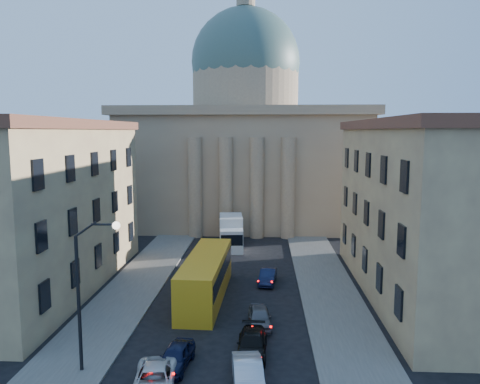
# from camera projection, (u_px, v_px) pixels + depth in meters

# --- Properties ---
(sidewalk_left) EXTENTS (5.00, 60.00, 0.15)m
(sidewalk_left) POSITION_uv_depth(u_px,v_px,m) (118.00, 306.00, 36.79)
(sidewalk_left) COLOR #54524D
(sidewalk_left) RESTS_ON ground
(sidewalk_right) EXTENTS (5.00, 60.00, 0.15)m
(sidewalk_right) POSITION_uv_depth(u_px,v_px,m) (336.00, 310.00, 35.93)
(sidewalk_right) COLOR #54524D
(sidewalk_right) RESTS_ON ground
(church) EXTENTS (68.02, 28.76, 36.60)m
(church) POSITION_uv_depth(u_px,v_px,m) (245.00, 143.00, 71.94)
(church) COLOR #8A6E54
(church) RESTS_ON ground
(building_left) EXTENTS (11.60, 26.60, 14.70)m
(building_left) POSITION_uv_depth(u_px,v_px,m) (33.00, 205.00, 40.23)
(building_left) COLOR tan
(building_left) RESTS_ON ground
(building_right) EXTENTS (11.60, 26.60, 14.70)m
(building_right) POSITION_uv_depth(u_px,v_px,m) (435.00, 208.00, 38.51)
(building_right) COLOR tan
(building_right) RESTS_ON ground
(street_lamp) EXTENTS (2.62, 0.44, 8.83)m
(street_lamp) POSITION_uv_depth(u_px,v_px,m) (87.00, 283.00, 26.13)
(street_lamp) COLOR black
(street_lamp) RESTS_ON ground
(car_left_near) EXTENTS (2.06, 4.15, 1.36)m
(car_left_near) POSITION_uv_depth(u_px,v_px,m) (176.00, 357.00, 27.25)
(car_left_near) COLOR black
(car_left_near) RESTS_ON ground
(car_right_near) EXTENTS (2.09, 4.64, 1.48)m
(car_right_near) POSITION_uv_depth(u_px,v_px,m) (248.00, 376.00, 25.03)
(car_right_near) COLOR #AFB1B7
(car_right_near) RESTS_ON ground
(car_left_mid) EXTENTS (2.71, 4.97, 1.32)m
(car_left_mid) POSITION_uv_depth(u_px,v_px,m) (154.00, 381.00, 24.63)
(car_left_mid) COLOR silver
(car_left_mid) RESTS_ON ground
(car_right_mid) EXTENTS (1.94, 4.55, 1.31)m
(car_right_mid) POSITION_uv_depth(u_px,v_px,m) (252.00, 344.00, 28.93)
(car_right_mid) COLOR black
(car_right_mid) RESTS_ON ground
(car_right_far) EXTENTS (1.84, 4.02, 1.34)m
(car_right_far) POSITION_uv_depth(u_px,v_px,m) (260.00, 317.00, 33.10)
(car_right_far) COLOR #4E4F53
(car_right_far) RESTS_ON ground
(car_right_distant) EXTENTS (1.82, 4.06, 1.29)m
(car_right_distant) POSITION_uv_depth(u_px,v_px,m) (268.00, 276.00, 42.41)
(car_right_distant) COLOR black
(car_right_distant) RESTS_ON ground
(city_bus) EXTENTS (3.34, 12.74, 3.56)m
(city_bus) POSITION_uv_depth(u_px,v_px,m) (206.00, 275.00, 38.56)
(city_bus) COLOR gold
(city_bus) RESTS_ON ground
(box_truck) EXTENTS (3.23, 6.91, 3.68)m
(box_truck) POSITION_uv_depth(u_px,v_px,m) (231.00, 233.00, 55.34)
(box_truck) COLOR silver
(box_truck) RESTS_ON ground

